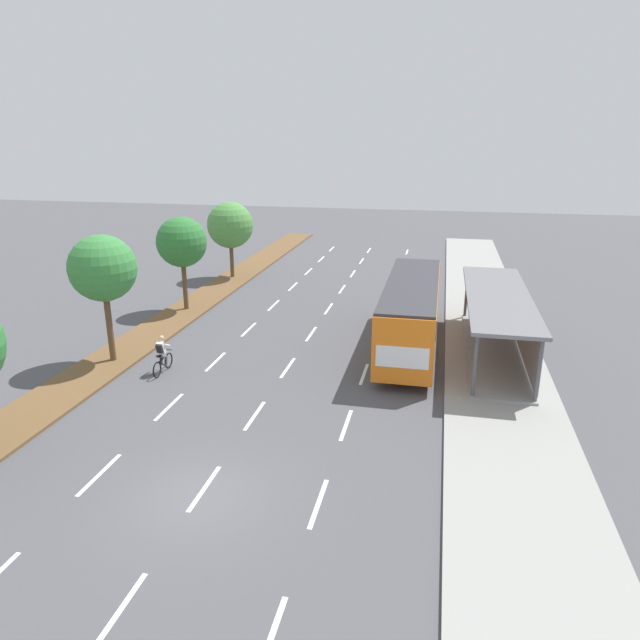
% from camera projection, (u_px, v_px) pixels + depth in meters
% --- Properties ---
extents(ground_plane, '(140.00, 140.00, 0.00)m').
position_uv_depth(ground_plane, '(198.00, 497.00, 16.65)').
color(ground_plane, '#4C4C51').
extents(median_strip, '(2.60, 52.00, 0.12)m').
position_uv_depth(median_strip, '(204.00, 298.00, 36.90)').
color(median_strip, brown).
rests_on(median_strip, ground).
extents(sidewalk_right, '(4.50, 52.00, 0.15)m').
position_uv_depth(sidewalk_right, '(485.00, 315.00, 33.40)').
color(sidewalk_right, gray).
rests_on(sidewalk_right, ground).
extents(lane_divider_left, '(0.14, 45.30, 0.01)m').
position_uv_depth(lane_divider_left, '(262.00, 317.00, 33.31)').
color(lane_divider_left, white).
rests_on(lane_divider_left, ground).
extents(lane_divider_center, '(0.14, 45.30, 0.01)m').
position_uv_depth(lane_divider_center, '(320.00, 320.00, 32.61)').
color(lane_divider_center, white).
rests_on(lane_divider_center, ground).
extents(lane_divider_right, '(0.14, 45.30, 0.01)m').
position_uv_depth(lane_divider_right, '(381.00, 324.00, 31.91)').
color(lane_divider_right, white).
rests_on(lane_divider_right, ground).
extents(bus_shelter, '(2.90, 11.74, 2.86)m').
position_uv_depth(bus_shelter, '(502.00, 318.00, 26.87)').
color(bus_shelter, gray).
rests_on(bus_shelter, sidewalk_right).
extents(bus, '(2.54, 11.29, 3.37)m').
position_uv_depth(bus, '(411.00, 308.00, 27.81)').
color(bus, orange).
rests_on(bus, ground).
extents(cyclist, '(0.46, 1.82, 1.71)m').
position_uv_depth(cyclist, '(162.00, 356.00, 25.18)').
color(cyclist, black).
rests_on(cyclist, ground).
extents(median_tree_second, '(2.98, 2.98, 5.85)m').
position_uv_depth(median_tree_second, '(103.00, 269.00, 25.25)').
color(median_tree_second, brown).
rests_on(median_tree_second, median_strip).
extents(median_tree_third, '(2.94, 2.94, 5.52)m').
position_uv_depth(median_tree_third, '(182.00, 242.00, 33.21)').
color(median_tree_third, brown).
rests_on(median_tree_third, median_strip).
extents(median_tree_fourth, '(3.33, 3.33, 5.48)m').
position_uv_depth(median_tree_fourth, '(230.00, 225.00, 41.15)').
color(median_tree_fourth, brown).
rests_on(median_tree_fourth, median_strip).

